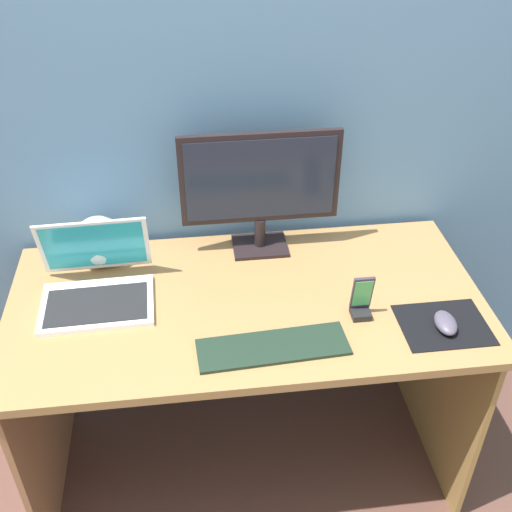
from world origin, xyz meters
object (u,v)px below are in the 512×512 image
object	(u,v)px
keyboard_external	(273,347)
phone_in_dock	(361,302)
laptop	(96,284)
mouse	(446,323)
fishbowl	(99,241)
monitor	(260,186)

from	to	relation	value
keyboard_external	phone_in_dock	xyz separation A→B (m)	(0.27, 0.11, 0.04)
laptop	mouse	xyz separation A→B (m)	(0.98, -0.27, -0.03)
laptop	fishbowl	xyz separation A→B (m)	(-0.00, 0.18, 0.03)
keyboard_external	phone_in_dock	size ratio (longest dim) A/B	2.97
laptop	phone_in_dock	xyz separation A→B (m)	(0.76, -0.18, 0.00)
phone_in_dock	mouse	bearing A→B (deg)	-21.18
monitor	mouse	bearing A→B (deg)	-44.56
laptop	phone_in_dock	bearing A→B (deg)	-13.25
laptop	mouse	distance (m)	1.02
laptop	phone_in_dock	distance (m)	0.78
fishbowl	mouse	world-z (taller)	fishbowl
monitor	fishbowl	xyz separation A→B (m)	(-0.52, -0.01, -0.16)
monitor	keyboard_external	xyz separation A→B (m)	(-0.03, -0.48, -0.23)
laptop	keyboard_external	bearing A→B (deg)	-30.18
fishbowl	mouse	size ratio (longest dim) A/B	1.63
monitor	laptop	bearing A→B (deg)	-159.32
monitor	fishbowl	world-z (taller)	monitor
laptop	fishbowl	world-z (taller)	laptop
fishbowl	phone_in_dock	distance (m)	0.85
fishbowl	keyboard_external	size ratio (longest dim) A/B	0.39
monitor	phone_in_dock	world-z (taller)	monitor
fishbowl	mouse	bearing A→B (deg)	-24.52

